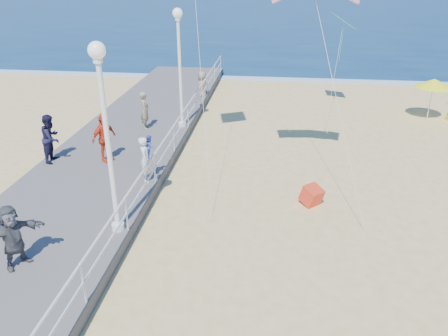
# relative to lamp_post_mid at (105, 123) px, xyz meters

# --- Properties ---
(ground) EXTENTS (160.00, 160.00, 0.00)m
(ground) POSITION_rel_lamp_post_mid_xyz_m (5.35, 0.00, -3.66)
(ground) COLOR #E7C979
(ground) RESTS_ON ground
(ocean) EXTENTS (160.00, 90.00, 0.05)m
(ocean) POSITION_rel_lamp_post_mid_xyz_m (5.35, 65.00, -3.65)
(ocean) COLOR #0C2B4A
(ocean) RESTS_ON ground
(surf_line) EXTENTS (160.00, 1.20, 0.04)m
(surf_line) POSITION_rel_lamp_post_mid_xyz_m (5.35, 20.50, -3.63)
(surf_line) COLOR white
(surf_line) RESTS_ON ground
(boardwalk) EXTENTS (5.00, 44.00, 0.40)m
(boardwalk) POSITION_rel_lamp_post_mid_xyz_m (-2.15, 0.00, -3.46)
(boardwalk) COLOR slate
(boardwalk) RESTS_ON ground
(railing) EXTENTS (0.05, 42.00, 0.55)m
(railing) POSITION_rel_lamp_post_mid_xyz_m (0.30, 0.00, -2.41)
(railing) COLOR white
(railing) RESTS_ON boardwalk
(lamp_post_mid) EXTENTS (0.44, 0.44, 5.32)m
(lamp_post_mid) POSITION_rel_lamp_post_mid_xyz_m (0.00, 0.00, 0.00)
(lamp_post_mid) COLOR white
(lamp_post_mid) RESTS_ON boardwalk
(lamp_post_far) EXTENTS (0.44, 0.44, 5.32)m
(lamp_post_far) POSITION_rel_lamp_post_mid_xyz_m (0.00, 9.00, 0.00)
(lamp_post_far) COLOR white
(lamp_post_far) RESTS_ON boardwalk
(woman_holding_toddler) EXTENTS (0.50, 0.67, 1.64)m
(woman_holding_toddler) POSITION_rel_lamp_post_mid_xyz_m (-0.05, 3.17, -2.44)
(woman_holding_toddler) COLOR white
(woman_holding_toddler) RESTS_ON boardwalk
(toddler_held) EXTENTS (0.38, 0.45, 0.81)m
(toddler_held) POSITION_rel_lamp_post_mid_xyz_m (0.10, 3.32, -2.00)
(toddler_held) COLOR blue
(toddler_held) RESTS_ON boardwalk
(spectator_3) EXTENTS (0.93, 1.19, 1.89)m
(spectator_3) POSITION_rel_lamp_post_mid_xyz_m (-2.11, 4.68, -2.32)
(spectator_3) COLOR red
(spectator_3) RESTS_ON boardwalk
(spectator_5) EXTENTS (1.22, 1.63, 1.72)m
(spectator_5) POSITION_rel_lamp_post_mid_xyz_m (-1.96, -1.90, -2.40)
(spectator_5) COLOR #4F5054
(spectator_5) RESTS_ON boardwalk
(spectator_6) EXTENTS (0.52, 0.70, 1.74)m
(spectator_6) POSITION_rel_lamp_post_mid_xyz_m (-1.62, 8.51, -2.39)
(spectator_6) COLOR gray
(spectator_6) RESTS_ON boardwalk
(spectator_7) EXTENTS (0.72, 0.91, 1.87)m
(spectator_7) POSITION_rel_lamp_post_mid_xyz_m (-4.14, 4.47, -2.33)
(spectator_7) COLOR #181632
(spectator_7) RESTS_ON boardwalk
(beach_walker_c) EXTENTS (0.72, 0.97, 1.82)m
(beach_walker_c) POSITION_rel_lamp_post_mid_xyz_m (0.06, 14.42, -2.75)
(beach_walker_c) COLOR gray
(beach_walker_c) RESTS_ON ground
(box_kite) EXTENTS (0.88, 0.89, 0.74)m
(box_kite) POSITION_rel_lamp_post_mid_xyz_m (5.71, 2.83, -3.36)
(box_kite) COLOR red
(box_kite) RESTS_ON ground
(beach_umbrella) EXTENTS (1.90, 1.90, 2.14)m
(beach_umbrella) POSITION_rel_lamp_post_mid_xyz_m (12.30, 12.75, -1.75)
(beach_umbrella) COLOR white
(beach_umbrella) RESTS_ON ground
(kite_diamond_green) EXTENTS (1.20, 1.38, 0.72)m
(kite_diamond_green) POSITION_rel_lamp_post_mid_xyz_m (7.64, 13.93, 1.08)
(kite_diamond_green) COLOR green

